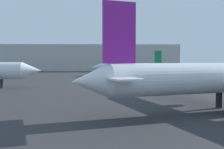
% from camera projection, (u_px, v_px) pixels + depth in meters
% --- Properties ---
extents(airplane_distant, '(26.12, 21.09, 8.32)m').
position_uv_depth(airplane_distant, '(129.00, 68.00, 91.87)').
color(airplane_distant, silver).
rests_on(airplane_distant, ground_plane).
extents(terminal_building, '(88.22, 21.45, 12.88)m').
position_uv_depth(terminal_building, '(89.00, 58.00, 143.79)').
color(terminal_building, '#B7B7B2').
rests_on(terminal_building, ground_plane).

